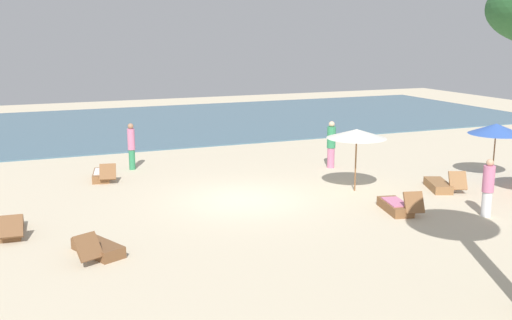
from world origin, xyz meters
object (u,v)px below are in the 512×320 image
Objects in this scene: lounger_1 at (10,228)px; lounger_5 at (97,248)px; person_0 at (488,188)px; umbrella_3 at (357,134)px; person_2 at (331,144)px; lounger_2 at (397,206)px; lounger_3 at (440,185)px; lounger_0 at (102,175)px; person_1 at (131,146)px; umbrella_2 at (496,129)px.

lounger_5 reaches higher than lounger_1.
lounger_5 is at bearing 174.14° from person_0.
person_2 is (0.95, 3.39, -1.01)m from umbrella_3.
lounger_3 is (2.86, 1.58, -0.01)m from lounger_2.
umbrella_3 is 9.26m from lounger_0.
lounger_0 is 1.01× the size of lounger_5.
lounger_2 is 0.99× the size of lounger_3.
lounger_3 is 0.96× the size of person_1.
lounger_5 is (-1.16, -7.57, -0.01)m from lounger_0.
person_2 reaches higher than lounger_5.
person_2 reaches higher than lounger_1.
umbrella_3 is at bearing 2.21° from lounger_1.
umbrella_2 reaches higher than person_1.
lounger_5 is 11.01m from person_0.
person_2 is (-4.83, 3.59, -0.86)m from umbrella_2.
lounger_3 is at bearing -67.65° from person_2.
umbrella_2 is at bearing -36.63° from person_2.
umbrella_2 is at bearing 0.75° from lounger_1.
lounger_2 is (10.72, -2.15, 0.01)m from lounger_1.
lounger_5 is at bearing -162.64° from umbrella_3.
lounger_5 is at bearing -178.61° from lounger_2.
person_1 is (-6.40, 6.03, -1.01)m from umbrella_3.
lounger_3 is at bearing -2.41° from lounger_1.
umbrella_3 reaches higher than lounger_3.
umbrella_2 is 1.08× the size of person_2.
person_2 is at bearing 17.92° from lounger_1.
lounger_0 is at bearing 170.85° from person_2.
umbrella_2 is 1.17× the size of lounger_2.
umbrella_2 is 5.79m from umbrella_3.
umbrella_3 is 1.21× the size of lounger_3.
person_0 is at bearing -5.86° from lounger_5.
lounger_2 is at bearing -158.14° from umbrella_2.
umbrella_3 reaches higher than person_2.
lounger_2 is 0.92× the size of person_2.
umbrella_3 is at bearing 160.27° from lounger_3.
lounger_2 reaches higher than lounger_3.
lounger_1 is 0.96× the size of person_1.
person_1 is (1.32, 1.24, 0.77)m from lounger_0.
lounger_2 is 3.26m from lounger_3.
umbrella_2 is at bearing 44.75° from person_0.
lounger_5 is at bearing -147.89° from person_2.
lounger_3 is (-3.03, -0.79, -1.63)m from umbrella_2.
umbrella_3 is at bearing 17.36° from lounger_5.
person_1 reaches higher than lounger_3.
umbrella_2 is 14.49m from lounger_0.
lounger_3 is 1.02× the size of person_0.
umbrella_3 is (-5.79, 0.20, 0.16)m from umbrella_2.
umbrella_2 is 1.15× the size of lounger_1.
lounger_0 is at bearing 59.20° from lounger_1.
umbrella_2 is 13.72m from person_1.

